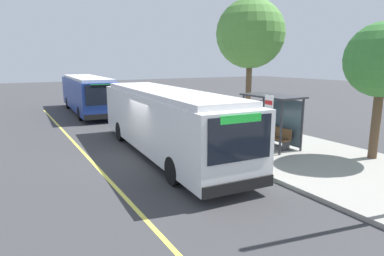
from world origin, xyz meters
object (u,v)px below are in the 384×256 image
object	(u,v)px
waiting_bench	(276,137)
route_sign_post	(268,121)
transit_bus_main	(165,119)
transit_bus_second	(87,93)

from	to	relation	value
waiting_bench	route_sign_post	distance (m)	3.39
transit_bus_main	waiting_bench	distance (m)	5.37
transit_bus_second	route_sign_post	xyz separation A→B (m)	(18.40, 2.67, 0.34)
transit_bus_second	waiting_bench	size ratio (longest dim) A/B	7.27
waiting_bench	route_sign_post	size ratio (longest dim) A/B	0.57
transit_bus_main	waiting_bench	size ratio (longest dim) A/B	7.50
transit_bus_second	waiting_bench	xyz separation A→B (m)	(16.41, 5.08, -0.98)
transit_bus_main	route_sign_post	xyz separation A→B (m)	(3.94, 2.49, 0.34)
transit_bus_main	waiting_bench	xyz separation A→B (m)	(1.96, 4.90, -0.98)
waiting_bench	route_sign_post	xyz separation A→B (m)	(1.98, -2.41, 1.32)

